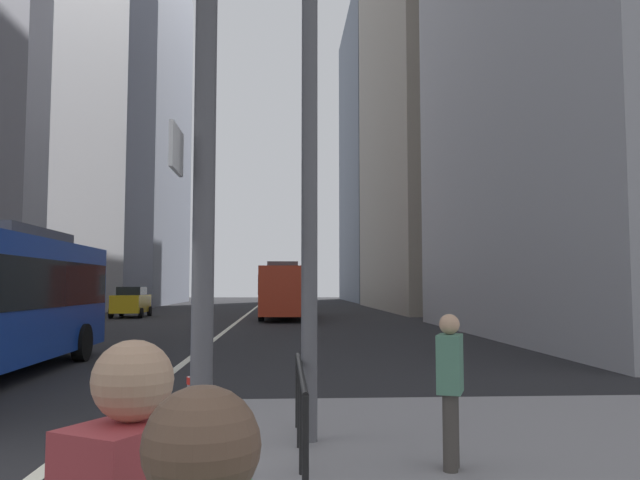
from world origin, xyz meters
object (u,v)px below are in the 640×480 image
at_px(street_lamp_post, 310,29).
at_px(bollard_back, 195,411).
at_px(car_receding_near, 300,296).
at_px(bollard_right, 146,463).
at_px(city_bus_red_receding, 284,289).
at_px(pedestrian_waiting, 450,383).
at_px(car_oncoming_mid, 131,302).

height_order(street_lamp_post, bollard_back, street_lamp_post).
relative_size(car_receding_near, bollard_right, 4.51).
bearing_deg(city_bus_red_receding, car_receding_near, 85.59).
distance_m(car_receding_near, street_lamp_post, 51.33).
bearing_deg(bollard_back, bollard_right, -91.94).
distance_m(bollard_right, pedestrian_waiting, 3.14).
bearing_deg(city_bus_red_receding, bollard_back, -91.75).
bearing_deg(car_receding_near, street_lamp_post, -91.36).
distance_m(city_bus_red_receding, pedestrian_waiting, 32.37).
distance_m(bollard_right, bollard_back, 2.12).
xyz_separation_m(city_bus_red_receding, bollard_back, (-0.97, -31.63, -1.21)).
height_order(car_oncoming_mid, bollard_back, car_oncoming_mid).
distance_m(car_oncoming_mid, bollard_right, 36.48).
bearing_deg(pedestrian_waiting, bollard_right, -152.80).
xyz_separation_m(city_bus_red_receding, car_oncoming_mid, (-9.82, 1.67, -0.85)).
distance_m(street_lamp_post, pedestrian_waiting, 4.66).
distance_m(car_oncoming_mid, bollard_back, 34.45).
relative_size(city_bus_red_receding, pedestrian_waiting, 7.35).
distance_m(street_lamp_post, bollard_back, 4.86).
bearing_deg(city_bus_red_receding, bollard_right, -91.76).
distance_m(city_bus_red_receding, car_receding_near, 20.13).
height_order(car_oncoming_mid, street_lamp_post, street_lamp_post).
relative_size(car_receding_near, bollard_back, 4.87).
xyz_separation_m(car_oncoming_mid, bollard_right, (8.78, -35.41, -0.32)).
bearing_deg(street_lamp_post, car_receding_near, 88.64).
bearing_deg(bollard_right, bollard_back, 88.06).
xyz_separation_m(city_bus_red_receding, pedestrian_waiting, (1.74, -32.32, -0.82)).
height_order(city_bus_red_receding, pedestrian_waiting, city_bus_red_receding).
height_order(car_oncoming_mid, pedestrian_waiting, car_oncoming_mid).
bearing_deg(car_receding_near, car_oncoming_mid, -121.72).
height_order(city_bus_red_receding, bollard_right, city_bus_red_receding).
relative_size(bollard_back, pedestrian_waiting, 0.54).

